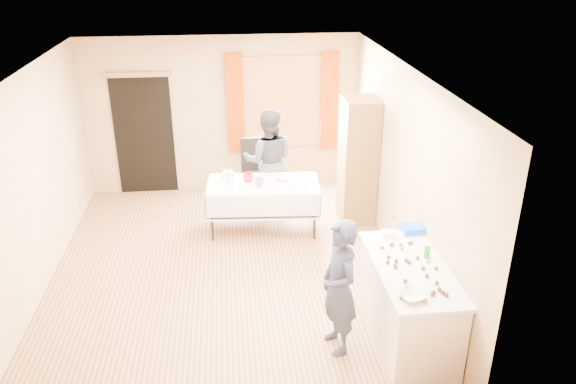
{
  "coord_description": "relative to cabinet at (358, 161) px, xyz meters",
  "views": [
    {
      "loc": [
        0.08,
        -6.33,
        3.95
      ],
      "look_at": [
        0.79,
        0.0,
        1.09
      ],
      "focal_mm": 35.0,
      "sensor_mm": 36.0,
      "label": 1
    }
  ],
  "objects": [
    {
      "name": "blue_basket",
      "position": [
        0.16,
        -2.19,
        0.0
      ],
      "size": [
        0.31,
        0.22,
        0.08
      ],
      "primitive_type": "cube",
      "rotation": [
        0.0,
        0.0,
        0.05
      ],
      "color": "blue",
      "rests_on": "counter"
    },
    {
      "name": "chair",
      "position": [
        -1.49,
        0.83,
        -0.64
      ],
      "size": [
        0.46,
        0.46,
        1.03
      ],
      "rotation": [
        0.0,
        0.0,
        0.09
      ],
      "color": "black",
      "rests_on": "floor"
    },
    {
      "name": "small_bowl",
      "position": [
        -1.15,
        -0.13,
        -0.17
      ],
      "size": [
        0.24,
        0.24,
        0.06
      ],
      "primitive_type": "imported",
      "rotation": [
        0.0,
        0.0,
        0.15
      ],
      "color": "white",
      "rests_on": "party_table"
    },
    {
      "name": "ceiling",
      "position": [
        -1.99,
        -1.32,
        1.66
      ],
      "size": [
        4.5,
        5.5,
        0.02
      ],
      "primitive_type": "cube",
      "color": "white",
      "rests_on": "floor"
    },
    {
      "name": "girl",
      "position": [
        -0.86,
        -2.96,
        -0.21
      ],
      "size": [
        0.7,
        0.59,
        1.48
      ],
      "primitive_type": "imported",
      "rotation": [
        0.0,
        0.0,
        -1.34
      ],
      "color": "#202745",
      "rests_on": "floor"
    },
    {
      "name": "woman",
      "position": [
        -1.3,
        0.46,
        -0.12
      ],
      "size": [
        0.96,
        0.82,
        1.66
      ],
      "primitive_type": "imported",
      "rotation": [
        0.0,
        0.0,
        3.02
      ],
      "color": "black",
      "rests_on": "floor"
    },
    {
      "name": "bottle",
      "position": [
        -1.98,
        -0.0,
        -0.11
      ],
      "size": [
        0.1,
        0.1,
        0.17
      ],
      "primitive_type": "imported",
      "rotation": [
        0.0,
        0.0,
        0.13
      ],
      "color": "white",
      "rests_on": "party_table"
    },
    {
      "name": "wall_back",
      "position": [
        -1.99,
        1.44,
        0.35
      ],
      "size": [
        4.5,
        0.02,
        2.6
      ],
      "primitive_type": "cube",
      "color": "tan",
      "rests_on": "floor"
    },
    {
      "name": "pastry_tray",
      "position": [
        -0.94,
        -0.38,
        -0.19
      ],
      "size": [
        0.32,
        0.26,
        0.02
      ],
      "primitive_type": "cube",
      "rotation": [
        0.0,
        0.0,
        0.25
      ],
      "color": "white",
      "rests_on": "party_table"
    },
    {
      "name": "cake_balls",
      "position": [
        -0.12,
        -2.98,
        -0.02
      ],
      "size": [
        0.54,
        1.12,
        0.04
      ],
      "color": "#3F2314",
      "rests_on": "counter"
    },
    {
      "name": "doorway",
      "position": [
        -3.29,
        1.41,
        0.05
      ],
      "size": [
        0.95,
        0.04,
        2.0
      ],
      "primitive_type": "cube",
      "color": "black",
      "rests_on": "floor"
    },
    {
      "name": "counter",
      "position": [
        -0.1,
        -2.9,
        -0.5
      ],
      "size": [
        0.75,
        1.57,
        0.91
      ],
      "color": "beige",
      "rests_on": "floor"
    },
    {
      "name": "window_pane",
      "position": [
        -0.99,
        1.39,
        0.55
      ],
      "size": [
        1.2,
        0.02,
        1.4
      ],
      "primitive_type": "cube",
      "color": "white",
      "rests_on": "wall_back"
    },
    {
      "name": "cabinet",
      "position": [
        0.0,
        0.0,
        0.0
      ],
      "size": [
        0.5,
        0.6,
        1.9
      ],
      "primitive_type": "cube",
      "color": "brown",
      "rests_on": "floor"
    },
    {
      "name": "cup_red",
      "position": [
        -1.65,
        -0.12,
        -0.14
      ],
      "size": [
        0.21,
        0.21,
        0.12
      ],
      "primitive_type": "imported",
      "rotation": [
        0.0,
        0.0,
        -0.21
      ],
      "color": "red",
      "rests_on": "party_table"
    },
    {
      "name": "party_table",
      "position": [
        -1.44,
        -0.21,
        -0.5
      ],
      "size": [
        1.68,
        0.94,
        0.75
      ],
      "rotation": [
        0.0,
        0.0,
        -0.07
      ],
      "color": "black",
      "rests_on": "floor"
    },
    {
      "name": "curtain_left",
      "position": [
        -1.77,
        1.35,
        0.55
      ],
      "size": [
        0.28,
        0.06,
        1.65
      ],
      "primitive_type": "cube",
      "color": "#A13503",
      "rests_on": "wall_back"
    },
    {
      "name": "window_frame",
      "position": [
        -0.99,
        1.4,
        0.55
      ],
      "size": [
        1.32,
        0.06,
        1.52
      ],
      "primitive_type": "cube",
      "color": "olive",
      "rests_on": "wall_back"
    },
    {
      "name": "wall_left",
      "position": [
        -4.25,
        -1.32,
        0.35
      ],
      "size": [
        0.02,
        5.5,
        2.6
      ],
      "primitive_type": "cube",
      "color": "tan",
      "rests_on": "floor"
    },
    {
      "name": "mixing_bowl",
      "position": [
        -0.28,
        -3.46,
        -0.01
      ],
      "size": [
        0.32,
        0.32,
        0.05
      ],
      "primitive_type": "imported",
      "rotation": [
        0.0,
        0.0,
        0.24
      ],
      "color": "white",
      "rests_on": "counter"
    },
    {
      "name": "door_lintel",
      "position": [
        -3.29,
        1.38,
        1.07
      ],
      "size": [
        1.05,
        0.06,
        0.08
      ],
      "primitive_type": "cube",
      "color": "olive",
      "rests_on": "wall_back"
    },
    {
      "name": "wall_right",
      "position": [
        0.27,
        -1.32,
        0.35
      ],
      "size": [
        0.02,
        5.5,
        2.6
      ],
      "primitive_type": "cube",
      "color": "tan",
      "rests_on": "floor"
    },
    {
      "name": "wall_front",
      "position": [
        -1.99,
        -4.08,
        0.35
      ],
      "size": [
        4.5,
        0.02,
        2.6
      ],
      "primitive_type": "cube",
      "color": "tan",
      "rests_on": "floor"
    },
    {
      "name": "floor",
      "position": [
        -1.99,
        -1.32,
        -0.96
      ],
      "size": [
        4.5,
        5.5,
        0.02
      ],
      "primitive_type": "cube",
      "color": "#9E7047",
      "rests_on": "ground"
    },
    {
      "name": "curtain_right",
      "position": [
        -0.21,
        1.35,
        0.55
      ],
      "size": [
        0.28,
        0.06,
        1.65
      ],
      "primitive_type": "cube",
      "color": "#A13503",
      "rests_on": "wall_back"
    },
    {
      "name": "cup_rainbow",
      "position": [
        -1.5,
        -0.35,
        -0.14
      ],
      "size": [
        0.18,
        0.18,
        0.12
      ],
      "primitive_type": "imported",
      "rotation": [
        0.0,
        0.0,
        -0.18
      ],
      "color": "red",
      "rests_on": "party_table"
    },
    {
      "name": "foam_block",
      "position": [
        -0.17,
        -2.28,
        0.0
      ],
      "size": [
        0.16,
        0.12,
        0.08
      ],
      "primitive_type": "cube",
      "rotation": [
        0.0,
        0.0,
        -0.12
      ],
      "color": "white",
      "rests_on": "counter"
    },
    {
      "name": "pitcher",
      "position": [
        -1.9,
        -0.28,
        -0.09
      ],
      "size": [
        0.13,
        0.13,
        0.22
      ],
      "primitive_type": "cylinder",
      "rotation": [
        0.0,
        0.0,
        -0.15
      ],
      "color": "silver",
      "rests_on": "party_table"
    },
    {
      "name": "soda_can",
      "position": [
        0.11,
        -2.76,
        0.02
      ],
      "size": [
        0.07,
        0.07,
        0.12
      ],
      "primitive_type": "cylinder",
      "rotation": [
        0.0,
        0.0,
        -0.1
      ],
      "color": "#13891D",
      "rests_on": "counter"
    }
  ]
}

